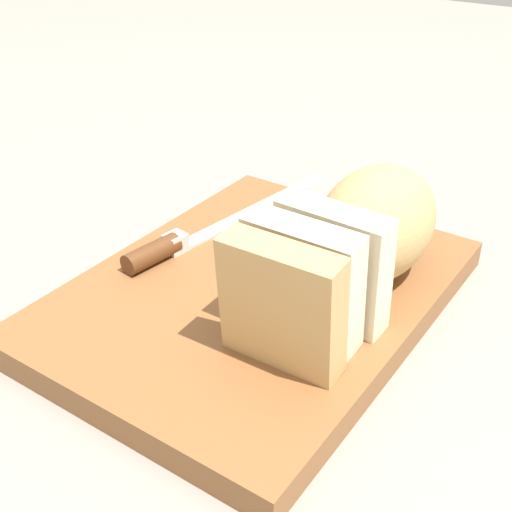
% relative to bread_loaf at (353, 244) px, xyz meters
% --- Properties ---
extents(ground_plane, '(3.00, 3.00, 0.00)m').
position_rel_bread_loaf_xyz_m(ground_plane, '(0.03, -0.08, -0.08)').
color(ground_plane, gray).
extents(cutting_board, '(0.39, 0.30, 0.03)m').
position_rel_bread_loaf_xyz_m(cutting_board, '(0.03, -0.08, -0.06)').
color(cutting_board, brown).
rests_on(cutting_board, ground_plane).
extents(bread_loaf, '(0.24, 0.11, 0.10)m').
position_rel_bread_loaf_xyz_m(bread_loaf, '(0.00, 0.00, 0.00)').
color(bread_loaf, tan).
rests_on(bread_loaf, cutting_board).
extents(bread_knife, '(0.29, 0.07, 0.02)m').
position_rel_bread_loaf_xyz_m(bread_knife, '(0.01, -0.17, -0.04)').
color(bread_knife, silver).
rests_on(bread_knife, cutting_board).
extents(crumb_near_knife, '(0.00, 0.00, 0.00)m').
position_rel_bread_loaf_xyz_m(crumb_near_knife, '(0.08, -0.03, -0.05)').
color(crumb_near_knife, tan).
rests_on(crumb_near_knife, cutting_board).
extents(crumb_near_loaf, '(0.01, 0.01, 0.01)m').
position_rel_bread_loaf_xyz_m(crumb_near_loaf, '(0.10, -0.06, -0.05)').
color(crumb_near_loaf, tan).
rests_on(crumb_near_loaf, cutting_board).
extents(crumb_stray_left, '(0.00, 0.00, 0.00)m').
position_rel_bread_loaf_xyz_m(crumb_stray_left, '(-0.01, -0.04, -0.05)').
color(crumb_stray_left, tan).
rests_on(crumb_stray_left, cutting_board).
extents(crumb_stray_right, '(0.01, 0.01, 0.01)m').
position_rel_bread_loaf_xyz_m(crumb_stray_right, '(0.01, -0.13, -0.05)').
color(crumb_stray_right, tan).
rests_on(crumb_stray_right, cutting_board).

